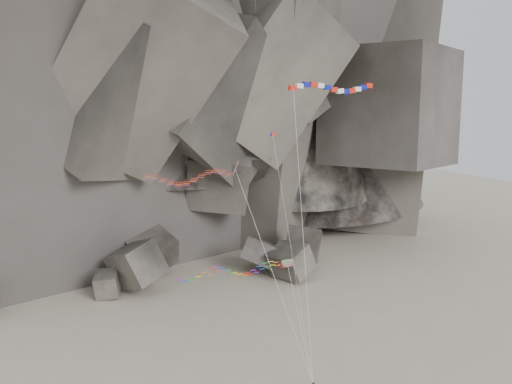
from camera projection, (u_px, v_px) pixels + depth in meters
name	position (u px, v px, depth m)	size (l,w,h in m)	color
ground	(286.00, 374.00, 60.78)	(260.00, 260.00, 0.00)	#9F9580
headland	(142.00, 33.00, 117.47)	(110.00, 70.00, 84.00)	#5C544B
boulder_field	(160.00, 269.00, 89.57)	(64.26, 20.09, 9.48)	#47423F
delta_kite	(187.00, 177.00, 56.37)	(14.42, 9.13, 21.50)	red
banner_kite	(332.00, 90.00, 56.54)	(9.50, 5.12, 29.11)	red
parafoil_kite	(230.00, 271.00, 60.77)	(13.42, 9.88, 9.98)	#D2EA0D
pennant_kite	(283.00, 199.00, 57.12)	(1.51, 7.20, 24.05)	red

